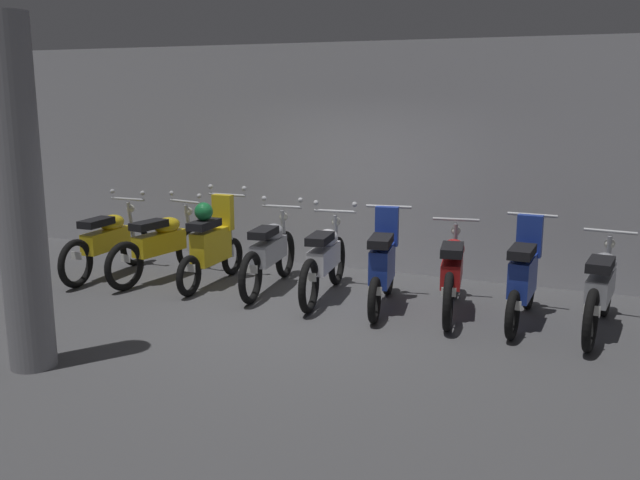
# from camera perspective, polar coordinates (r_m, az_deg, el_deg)

# --- Properties ---
(ground_plane) EXTENTS (80.00, 80.00, 0.00)m
(ground_plane) POSITION_cam_1_polar(r_m,az_deg,el_deg) (8.14, -1.90, -6.23)
(ground_plane) COLOR #4C4C4F
(back_wall) EXTENTS (16.00, 0.30, 3.22)m
(back_wall) POSITION_cam_1_polar(r_m,az_deg,el_deg) (10.13, 4.00, 6.67)
(back_wall) COLOR #ADADB2
(back_wall) RESTS_ON ground
(motorbike_slot_0) EXTENTS (0.59, 1.95, 1.15)m
(motorbike_slot_0) POSITION_cam_1_polar(r_m,az_deg,el_deg) (10.24, -16.92, -0.09)
(motorbike_slot_0) COLOR black
(motorbike_slot_0) RESTS_ON ground
(motorbike_slot_1) EXTENTS (0.58, 1.94, 1.15)m
(motorbike_slot_1) POSITION_cam_1_polar(r_m,az_deg,el_deg) (9.86, -12.81, -0.33)
(motorbike_slot_1) COLOR black
(motorbike_slot_1) RESTS_ON ground
(motorbike_slot_2) EXTENTS (0.59, 1.68, 1.29)m
(motorbike_slot_2) POSITION_cam_1_polar(r_m,az_deg,el_deg) (9.42, -8.78, -0.25)
(motorbike_slot_2) COLOR black
(motorbike_slot_2) RESTS_ON ground
(motorbike_slot_3) EXTENTS (0.59, 1.95, 1.15)m
(motorbike_slot_3) POSITION_cam_1_polar(r_m,az_deg,el_deg) (9.15, -4.13, -1.00)
(motorbike_slot_3) COLOR black
(motorbike_slot_3) RESTS_ON ground
(motorbike_slot_4) EXTENTS (0.59, 1.95, 1.15)m
(motorbike_slot_4) POSITION_cam_1_polar(r_m,az_deg,el_deg) (8.76, 0.37, -1.55)
(motorbike_slot_4) COLOR black
(motorbike_slot_4) RESTS_ON ground
(motorbike_slot_5) EXTENTS (0.56, 1.67, 1.18)m
(motorbike_slot_5) POSITION_cam_1_polar(r_m,az_deg,el_deg) (8.37, 5.12, -2.01)
(motorbike_slot_5) COLOR black
(motorbike_slot_5) RESTS_ON ground
(motorbike_slot_6) EXTENTS (0.56, 1.94, 1.03)m
(motorbike_slot_6) POSITION_cam_1_polar(r_m,az_deg,el_deg) (8.31, 10.70, -2.54)
(motorbike_slot_6) COLOR black
(motorbike_slot_6) RESTS_ON ground
(motorbike_slot_7) EXTENTS (0.56, 1.68, 1.18)m
(motorbike_slot_7) POSITION_cam_1_polar(r_m,az_deg,el_deg) (8.11, 16.20, -2.91)
(motorbike_slot_7) COLOR black
(motorbike_slot_7) RESTS_ON ground
(motorbike_slot_8) EXTENTS (0.56, 1.95, 1.03)m
(motorbike_slot_8) POSITION_cam_1_polar(r_m,az_deg,el_deg) (8.06, 21.87, -3.65)
(motorbike_slot_8) COLOR black
(motorbike_slot_8) RESTS_ON ground
(support_pillar) EXTENTS (0.42, 0.42, 3.22)m
(support_pillar) POSITION_cam_1_polar(r_m,az_deg,el_deg) (6.86, -23.27, 3.20)
(support_pillar) COLOR gray
(support_pillar) RESTS_ON ground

